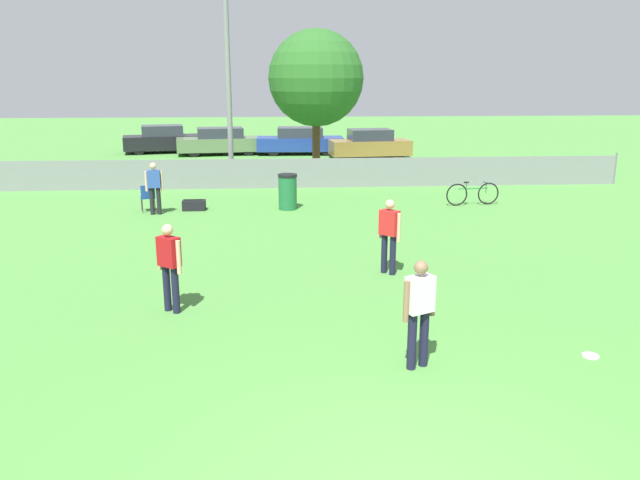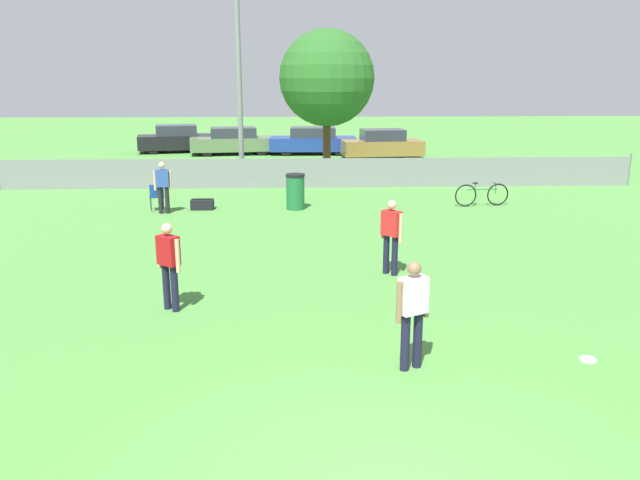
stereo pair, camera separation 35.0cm
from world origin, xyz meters
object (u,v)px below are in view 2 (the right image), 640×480
spectator_in_blue (163,184)px  parked_car_olive (234,141)px  light_pole (238,44)px  tree_near_pole (327,78)px  player_receiver_white (413,308)px  trash_bin (295,192)px  player_defender_red (391,232)px  gear_bag_sideline (202,204)px  player_thrower_red (169,261)px  folding_chair_sideline (157,195)px  parked_car_tan (382,145)px  frisbee_disc (588,359)px  bicycle_sideline (482,195)px  parked_car_dark (177,139)px  parked_car_blue (313,141)px

spectator_in_blue → parked_car_olive: (0.73, 14.79, -0.20)m
light_pole → spectator_in_blue: bearing=-108.8°
tree_near_pole → player_receiver_white: 17.43m
trash_bin → player_defender_red: bearing=-73.6°
tree_near_pole → gear_bag_sideline: tree_near_pole is taller
player_thrower_red → folding_chair_sideline: player_thrower_red is taller
player_defender_red → light_pole: bearing=153.4°
folding_chair_sideline → parked_car_tan: (8.70, 12.33, 0.20)m
trash_bin → gear_bag_sideline: 2.95m
player_thrower_red → frisbee_disc: bearing=18.5°
frisbee_disc → folding_chair_sideline: 13.86m
bicycle_sideline → gear_bag_sideline: (-8.90, -0.16, -0.21)m
player_defender_red → parked_car_olive: player_defender_red is taller
player_defender_red → parked_car_dark: 23.80m
tree_near_pole → player_defender_red: 13.16m
light_pole → frisbee_disc: bearing=-68.5°
parked_car_olive → player_receiver_white: bearing=-87.0°
parked_car_olive → frisbee_disc: bearing=-81.3°
player_receiver_white → frisbee_disc: player_receiver_white is taller
spectator_in_blue → parked_car_blue: (4.95, 14.74, -0.20)m
player_thrower_red → parked_car_olive: size_ratio=0.34×
parked_car_olive → parked_car_dark: bearing=152.0°
light_pole → parked_car_blue: size_ratio=1.93×
tree_near_pole → trash_bin: bearing=-102.0°
player_receiver_white → gear_bag_sideline: player_receiver_white is taller
parked_car_olive → parked_car_tan: parked_car_tan is taller
player_thrower_red → parked_car_tan: size_ratio=0.38×
player_thrower_red → parked_car_olive: (-1.03, 22.97, -0.22)m
player_defender_red → parked_car_dark: player_defender_red is taller
folding_chair_sideline → player_defender_red: bearing=117.3°
tree_near_pole → parked_car_olive: (-4.55, 8.28, -3.27)m
folding_chair_sideline → parked_car_blue: parked_car_blue is taller
tree_near_pole → parked_car_tan: (3.13, 6.21, -3.26)m
player_receiver_white → trash_bin: bearing=72.3°
bicycle_sideline → trash_bin: 5.99m
spectator_in_blue → trash_bin: (3.99, 0.47, -0.33)m
spectator_in_blue → parked_car_dark: (-2.49, 15.97, -0.19)m
light_pole → tree_near_pole: light_pole is taller
player_defender_red → parked_car_dark: bearing=155.4°
player_thrower_red → player_defender_red: same height
trash_bin → parked_car_dark: size_ratio=0.25×
light_pole → parked_car_blue: (3.04, 9.12, -4.50)m
player_defender_red → parked_car_olive: (-5.24, 21.06, -0.22)m
player_thrower_red → parked_car_dark: size_ratio=0.36×
trash_bin → parked_car_dark: parked_car_dark is taller
spectator_in_blue → bicycle_sideline: size_ratio=0.87×
frisbee_disc → parked_car_olive: size_ratio=0.05×
frisbee_disc → player_defender_red: bearing=118.6°
player_thrower_red → gear_bag_sideline: bearing=132.6°
gear_bag_sideline → parked_car_olive: bearing=91.4°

